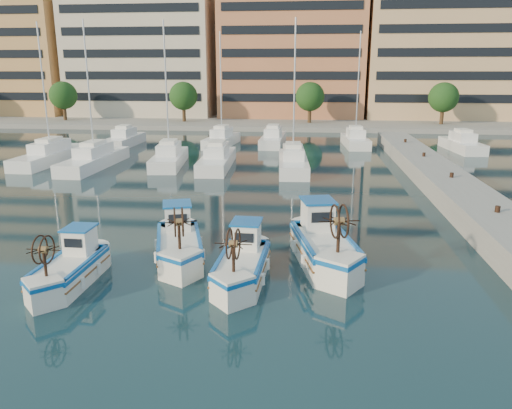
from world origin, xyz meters
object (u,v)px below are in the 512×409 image
Objects in this scene: fishing_boat_b at (179,242)px; fishing_boat_d at (323,243)px; fishing_boat_c at (242,262)px; fishing_boat_a at (71,266)px.

fishing_boat_b is 0.90× the size of fishing_boat_d.
fishing_boat_d is (3.06, 2.04, 0.13)m from fishing_boat_c.
fishing_boat_c is 0.83× the size of fishing_boat_d.
fishing_boat_b is at bearing 149.44° from fishing_boat_c.
fishing_boat_b is 3.49m from fishing_boat_c.
fishing_boat_b is at bearing 168.79° from fishing_boat_d.
fishing_boat_a is 0.86× the size of fishing_boat_b.
fishing_boat_b is 6.00m from fishing_boat_d.
fishing_boat_a is at bearing -155.45° from fishing_boat_b.
fishing_boat_c reaches higher than fishing_boat_a.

